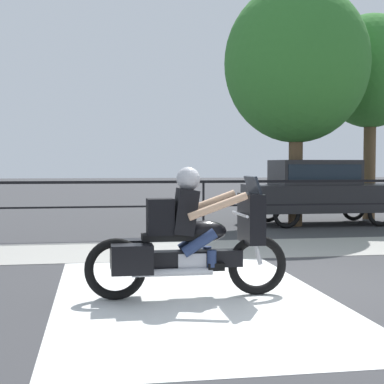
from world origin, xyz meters
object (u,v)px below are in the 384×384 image
(parked_car, at_px, (319,188))
(motorcycle, at_px, (188,239))
(tree_behind_car, at_px, (371,72))
(tree_behind_sign, at_px, (296,64))

(parked_car, bearing_deg, motorcycle, -120.83)
(parked_car, height_order, tree_behind_car, tree_behind_car)
(motorcycle, height_order, parked_car, parked_car)
(parked_car, relative_size, tree_behind_sign, 0.65)
(tree_behind_sign, xyz_separation_m, tree_behind_car, (2.80, 1.52, 0.08))
(motorcycle, distance_m, parked_car, 9.29)
(tree_behind_car, bearing_deg, tree_behind_sign, -151.41)
(tree_behind_sign, bearing_deg, tree_behind_car, 28.59)
(motorcycle, height_order, tree_behind_car, tree_behind_car)
(parked_car, xyz_separation_m, tree_behind_car, (2.04, 1.25, 3.31))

